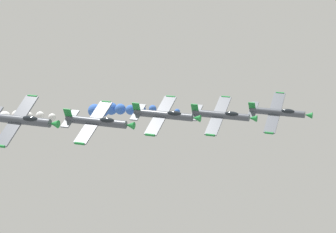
{
  "coord_description": "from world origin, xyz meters",
  "views": [
    {
      "loc": [
        86.39,
        32.2,
        86.29
      ],
      "look_at": [
        0.0,
        0.0,
        61.0
      ],
      "focal_mm": 69.82,
      "sensor_mm": 36.0,
      "label": 1
    }
  ],
  "objects_px": {
    "airplane_left_inner": "(222,115)",
    "airplane_left_outer": "(97,122)",
    "airplane_right_outer": "(20,120)",
    "airplane_lead": "(278,112)",
    "airplane_right_inner": "(164,115)"
  },
  "relations": [
    {
      "from": "airplane_right_inner",
      "to": "airplane_right_outer",
      "type": "xyz_separation_m",
      "value": [
        17.06,
        -13.32,
        2.4
      ]
    },
    {
      "from": "airplane_left_inner",
      "to": "airplane_left_outer",
      "type": "relative_size",
      "value": 1.0
    },
    {
      "from": "airplane_lead",
      "to": "airplane_right_inner",
      "type": "height_order",
      "value": "airplane_right_inner"
    },
    {
      "from": "airplane_right_inner",
      "to": "airplane_lead",
      "type": "bearing_deg",
      "value": 140.83
    },
    {
      "from": "airplane_lead",
      "to": "airplane_left_outer",
      "type": "height_order",
      "value": "airplane_left_outer"
    },
    {
      "from": "airplane_lead",
      "to": "airplane_right_outer",
      "type": "bearing_deg",
      "value": -38.57
    },
    {
      "from": "airplane_right_inner",
      "to": "airplane_left_outer",
      "type": "xyz_separation_m",
      "value": [
        8.6,
        -6.63,
        0.59
      ]
    },
    {
      "from": "airplane_left_inner",
      "to": "airplane_lead",
      "type": "bearing_deg",
      "value": 140.0
    },
    {
      "from": "airplane_left_inner",
      "to": "airplane_right_inner",
      "type": "xyz_separation_m",
      "value": [
        8.15,
        -6.43,
        1.51
      ]
    },
    {
      "from": "airplane_left_inner",
      "to": "airplane_right_inner",
      "type": "relative_size",
      "value": 1.0
    },
    {
      "from": "airplane_left_outer",
      "to": "airplane_right_inner",
      "type": "bearing_deg",
      "value": 142.34
    },
    {
      "from": "airplane_lead",
      "to": "airplane_left_outer",
      "type": "bearing_deg",
      "value": -38.66
    },
    {
      "from": "airplane_left_outer",
      "to": "airplane_right_outer",
      "type": "xyz_separation_m",
      "value": [
        8.47,
        -6.69,
        1.81
      ]
    },
    {
      "from": "airplane_lead",
      "to": "airplane_right_outer",
      "type": "relative_size",
      "value": 1.0
    },
    {
      "from": "airplane_lead",
      "to": "airplane_right_outer",
      "type": "xyz_separation_m",
      "value": [
        33.73,
        -26.9,
        4.91
      ]
    }
  ]
}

